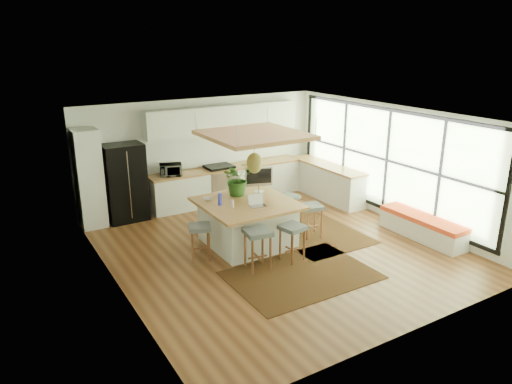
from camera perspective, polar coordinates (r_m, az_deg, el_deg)
floor at (r=9.96m, az=2.49°, el=-6.61°), size 7.00×7.00×0.00m
ceiling at (r=9.17m, az=2.72°, el=8.92°), size 7.00×7.00×0.00m
wall_back at (r=12.44m, az=-6.37°, el=4.90°), size 6.50×0.00×6.50m
wall_front at (r=7.02m, az=18.67°, el=-6.45°), size 6.50×0.00×6.50m
wall_left at (r=8.22m, az=-16.67°, el=-2.65°), size 0.00×7.00×7.00m
wall_right at (r=11.53m, az=16.21°, el=3.25°), size 0.00×7.00×7.00m
window_wall at (r=11.50m, az=16.13°, el=3.48°), size 0.10×6.20×2.60m
pantry at (r=11.32m, az=-19.29°, el=1.49°), size 0.55×0.60×2.25m
back_counter_base at (r=12.63m, az=-3.35°, el=0.91°), size 4.20×0.60×0.88m
back_counter_top at (r=12.50m, az=-3.39°, el=2.93°), size 4.24×0.64×0.05m
backsplash at (r=12.65m, az=-4.07°, el=5.19°), size 4.20×0.02×0.80m
upper_cabinets at (r=12.36m, az=-3.81°, el=8.67°), size 4.20×0.34×0.70m
range at (r=12.50m, az=-4.37°, el=1.00°), size 0.76×0.62×1.00m
right_counter_base at (r=12.95m, az=8.47°, el=1.18°), size 0.60×2.50×0.88m
right_counter_top at (r=12.83m, az=8.57°, el=3.15°), size 0.64×2.54×0.05m
window_bench at (r=10.90m, az=19.19°, el=-3.98°), size 0.52×2.00×0.50m
ceiling_panel at (r=9.47m, az=-0.21°, el=5.22°), size 1.86×1.86×0.80m
rug_near at (r=8.89m, az=5.44°, el=-9.83°), size 2.60×1.80×0.01m
rug_right at (r=10.81m, az=6.47°, el=-4.64°), size 1.80×2.60×0.01m
fridge at (r=11.55m, az=-15.43°, el=1.16°), size 0.92×0.73×1.83m
island at (r=9.94m, az=-1.06°, el=-3.72°), size 1.85×1.85×0.93m
stool_near_left at (r=8.92m, az=0.19°, el=-7.12°), size 0.53×0.53×0.79m
stool_near_right at (r=9.29m, az=4.33°, el=-6.11°), size 0.50×0.50×0.73m
stool_right_front at (r=10.40m, az=6.60°, el=-3.48°), size 0.52×0.52×0.73m
stool_right_back at (r=10.96m, az=3.76°, el=-2.26°), size 0.51×0.51×0.74m
stool_left_side at (r=9.39m, az=-6.67°, el=-5.93°), size 0.53×0.53×0.70m
laptop at (r=9.49m, az=0.21°, el=-1.02°), size 0.35×0.37×0.24m
monitor at (r=10.31m, az=0.35°, el=1.35°), size 0.64×0.40×0.56m
microwave at (r=11.80m, az=-10.13°, el=2.78°), size 0.59×0.43×0.35m
island_plant at (r=10.14m, az=-2.23°, el=1.21°), size 0.77×0.83×0.57m
island_bowl at (r=9.92m, az=-5.73°, el=-0.84°), size 0.22×0.22×0.05m
island_bottle_0 at (r=9.59m, az=-4.23°, el=-1.03°), size 0.07×0.07×0.19m
island_bottle_1 at (r=9.44m, az=-2.73°, el=-1.31°), size 0.07×0.07×0.19m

